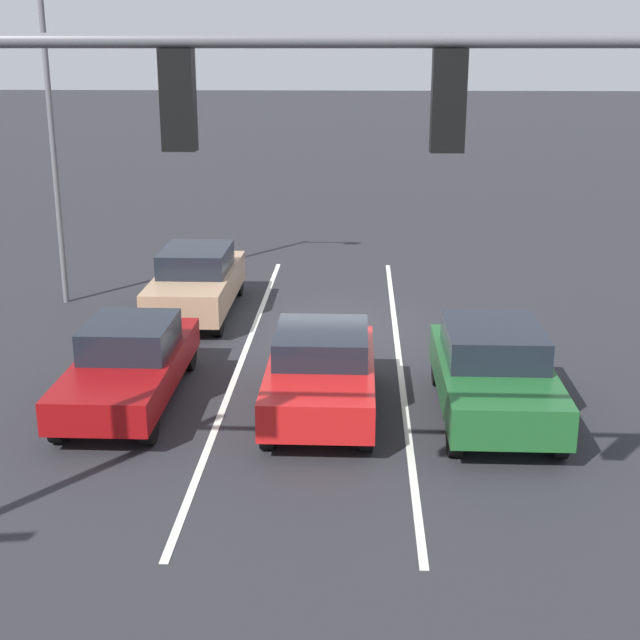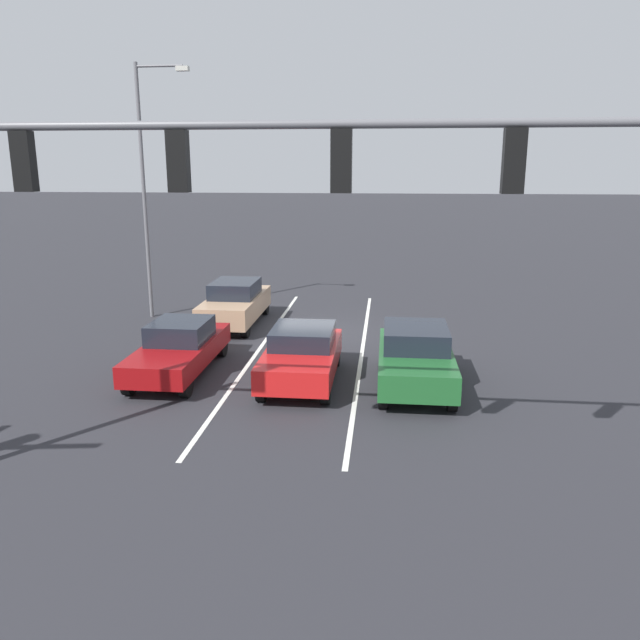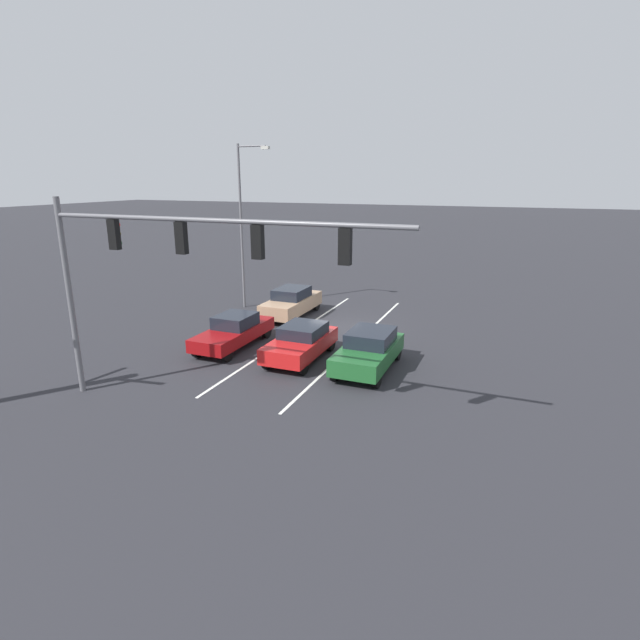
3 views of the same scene
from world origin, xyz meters
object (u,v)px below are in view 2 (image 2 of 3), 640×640
street_lamp_right_shoulder (148,177)px  car_maroon_rightlane_front (179,348)px  car_tan_rightlane_second (235,303)px  traffic_signal_gantry (138,198)px  car_darkgreen_leftlane_front (415,357)px  car_red_midlane_front (302,354)px

street_lamp_right_shoulder → car_maroon_rightlane_front: bearing=115.6°
car_maroon_rightlane_front → car_tan_rightlane_second: 5.63m
car_maroon_rightlane_front → traffic_signal_gantry: 7.87m
car_darkgreen_leftlane_front → car_tan_rightlane_second: bearing=-43.8°
car_darkgreen_leftlane_front → car_maroon_rightlane_front: 6.49m
car_darkgreen_leftlane_front → street_lamp_right_shoulder: bearing=-35.6°
car_maroon_rightlane_front → car_tan_rightlane_second: car_tan_rightlane_second is taller
car_darkgreen_leftlane_front → car_maroon_rightlane_front: bearing=-3.4°
car_maroon_rightlane_front → car_red_midlane_front: bearing=174.8°
car_tan_rightlane_second → street_lamp_right_shoulder: size_ratio=0.50×
car_tan_rightlane_second → car_maroon_rightlane_front: bearing=87.8°
car_darkgreen_leftlane_front → car_maroon_rightlane_front: car_darkgreen_leftlane_front is taller
car_maroon_rightlane_front → street_lamp_right_shoulder: 8.50m
car_darkgreen_leftlane_front → street_lamp_right_shoulder: size_ratio=0.47×
car_darkgreen_leftlane_front → traffic_signal_gantry: size_ratio=0.36×
car_darkgreen_leftlane_front → street_lamp_right_shoulder: (9.60, -6.88, 4.44)m
traffic_signal_gantry → street_lamp_right_shoulder: 13.68m
car_darkgreen_leftlane_front → car_tan_rightlane_second: size_ratio=0.94×
car_maroon_rightlane_front → street_lamp_right_shoulder: (3.12, -6.50, 4.51)m
car_maroon_rightlane_front → traffic_signal_gantry: traffic_signal_gantry is taller
car_red_midlane_front → car_darkgreen_leftlane_front: bearing=178.8°
car_red_midlane_front → street_lamp_right_shoulder: size_ratio=0.45×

